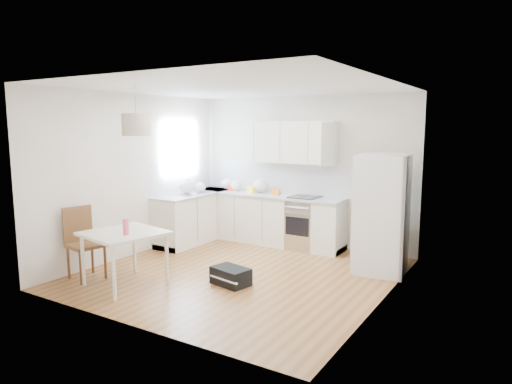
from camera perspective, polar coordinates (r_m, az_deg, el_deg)
floor at (r=6.85m, az=-2.06°, el=-10.15°), size 4.20×4.20×0.00m
ceiling at (r=6.53m, az=-2.19°, el=12.96°), size 4.20×4.20×0.00m
wall_back at (r=8.38m, az=5.83°, el=2.63°), size 4.20×0.00×4.20m
wall_left at (r=7.90m, az=-14.94°, el=2.06°), size 0.00×4.20×4.20m
wall_right at (r=5.68m, az=15.84°, el=-0.29°), size 0.00×4.20×4.20m
window_glassblock at (r=8.70m, az=-9.49°, el=5.41°), size 0.02×1.00×1.00m
cabinets_back at (r=8.53m, az=1.22°, el=-3.42°), size 3.00×0.60×0.88m
cabinets_left at (r=8.71m, az=-7.64°, el=-3.24°), size 0.60×1.80×0.88m
counter_back at (r=8.45m, az=1.23°, el=-0.36°), size 3.02×0.64×0.04m
counter_left at (r=8.63m, az=-7.69°, el=-0.24°), size 0.64×1.82×0.04m
backsplash_back at (r=8.66m, az=2.21°, el=1.92°), size 3.00×0.01×0.58m
backsplash_left at (r=8.78m, az=-9.23°, el=1.90°), size 0.01×1.80×0.58m
upper_cabinets at (r=8.26m, az=4.46°, el=6.22°), size 1.70×0.32×0.75m
range_oven at (r=8.16m, az=6.09°, el=-3.99°), size 0.50×0.61×0.88m
sink at (r=8.59m, az=-7.91°, el=-0.19°), size 0.50×0.80×0.16m
refrigerator at (r=7.04m, az=15.58°, el=-2.58°), size 0.95×0.98×1.76m
dining_table at (r=6.44m, az=-16.16°, el=-5.52°), size 1.12×1.12×0.75m
dining_chair at (r=6.93m, az=-20.50°, el=-6.08°), size 0.51×0.51×1.02m
drink_bottle at (r=6.22m, az=-15.97°, el=-3.99°), size 0.10×0.10×0.26m
gym_bag at (r=6.38m, az=-3.18°, el=-10.45°), size 0.57×0.44×0.24m
pendant_lamp at (r=6.25m, az=-14.76°, el=8.14°), size 0.47×0.47×0.29m
grocery_bag_a at (r=9.02m, az=-3.64°, el=1.00°), size 0.24×0.21×0.22m
grocery_bag_b at (r=8.80m, az=-2.43°, el=0.82°), size 0.24×0.20×0.21m
grocery_bag_c at (r=8.61m, az=0.54°, el=0.80°), size 0.29×0.24×0.26m
grocery_bag_d at (r=8.75m, az=-6.94°, el=0.62°), size 0.20×0.17×0.18m
grocery_bag_e at (r=8.55m, az=-8.71°, el=0.67°), size 0.29×0.25×0.26m
snack_orange at (r=8.33m, az=2.54°, el=-0.00°), size 0.14×0.09×0.10m
snack_yellow at (r=8.58m, az=-0.55°, el=0.30°), size 0.19×0.15×0.12m
snack_red at (r=8.85m, az=-3.00°, el=0.52°), size 0.19×0.17×0.11m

